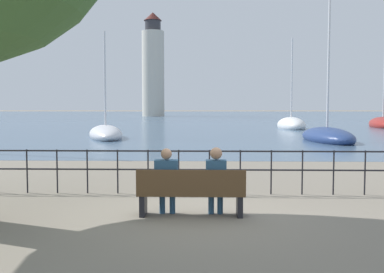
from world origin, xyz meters
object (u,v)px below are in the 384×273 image
seated_person_left (167,179)px  harbor_lighthouse (153,68)px  sailboat_5 (291,125)px  seated_person_right (216,178)px  park_bench (191,193)px  sailboat_2 (106,134)px  sailboat_3 (383,124)px  sailboat_1 (327,136)px

seated_person_left → harbor_lighthouse: size_ratio=0.05×
harbor_lighthouse → sailboat_5: bearing=-72.1°
seated_person_right → sailboat_5: sailboat_5 is taller
park_bench → sailboat_2: 22.51m
park_bench → seated_person_right: bearing=9.4°
sailboat_2 → sailboat_5: sailboat_5 is taller
park_bench → harbor_lighthouse: 105.72m
sailboat_5 → harbor_lighthouse: harbor_lighthouse is taller
park_bench → sailboat_3: (19.67, 39.23, -0.08)m
seated_person_left → park_bench: bearing=-9.4°
sailboat_2 → sailboat_5: 20.91m
sailboat_1 → sailboat_5: sailboat_1 is taller
sailboat_3 → sailboat_5: (-10.71, -3.79, 0.01)m
sailboat_3 → sailboat_5: 11.36m
seated_person_left → harbor_lighthouse: harbor_lighthouse is taller
sailboat_1 → sailboat_2: bearing=166.1°
sailboat_2 → harbor_lighthouse: harbor_lighthouse is taller
sailboat_1 → sailboat_3: sailboat_3 is taller
seated_person_right → sailboat_2: sailboat_2 is taller
seated_person_right → sailboat_3: size_ratio=0.10×
sailboat_2 → seated_person_left: bearing=-90.3°
seated_person_left → sailboat_2: sailboat_2 is taller
sailboat_2 → sailboat_3: size_ratio=0.63×
park_bench → sailboat_5: (8.95, 35.44, -0.08)m
sailboat_2 → harbor_lighthouse: (-6.66, 82.67, 12.26)m
seated_person_right → harbor_lighthouse: harbor_lighthouse is taller
seated_person_left → sailboat_3: bearing=62.8°
seated_person_right → sailboat_1: (7.39, 18.74, -0.41)m
seated_person_left → sailboat_2: 22.31m
park_bench → sailboat_3: bearing=63.4°
seated_person_right → sailboat_5: 36.37m
sailboat_3 → sailboat_1: bearing=-108.2°
park_bench → sailboat_2: size_ratio=0.25×
park_bench → seated_person_left: seated_person_left is taller
sailboat_1 → sailboat_2: sailboat_1 is taller
seated_person_left → sailboat_1: size_ratio=0.11×
sailboat_2 → seated_person_right: bearing=-88.1°
park_bench → sailboat_2: sailboat_2 is taller
seated_person_left → harbor_lighthouse: 105.56m
sailboat_3 → seated_person_left: bearing=-105.4°
sailboat_5 → harbor_lighthouse: bearing=106.3°
park_bench → harbor_lighthouse: harbor_lighthouse is taller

